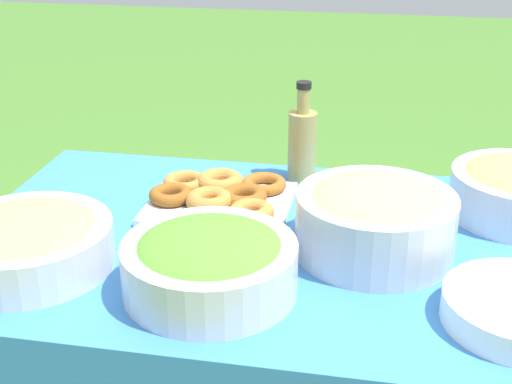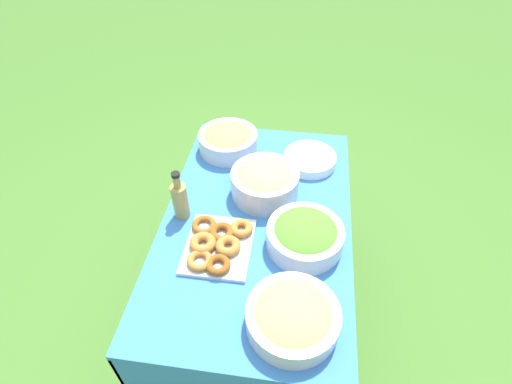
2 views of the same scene
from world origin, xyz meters
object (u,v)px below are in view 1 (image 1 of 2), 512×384
at_px(pasta_bowl, 375,217).
at_px(olive_oil_bottle, 302,142).
at_px(salad_bowl, 210,262).
at_px(bread_bowl, 27,241).
at_px(donut_platter, 221,197).

height_order(pasta_bowl, olive_oil_bottle, olive_oil_bottle).
xyz_separation_m(salad_bowl, pasta_bowl, (0.27, 0.19, 0.02)).
bearing_deg(olive_oil_bottle, bread_bowl, -131.34).
xyz_separation_m(pasta_bowl, bread_bowl, (-0.62, -0.17, -0.02)).
bearing_deg(donut_platter, pasta_bowl, -23.70).
distance_m(donut_platter, bread_bowl, 0.42).
xyz_separation_m(donut_platter, bread_bowl, (-0.29, -0.31, 0.03)).
distance_m(salad_bowl, donut_platter, 0.34).
distance_m(pasta_bowl, olive_oil_bottle, 0.38).
xyz_separation_m(salad_bowl, donut_platter, (-0.06, 0.34, -0.03)).
bearing_deg(olive_oil_bottle, salad_bowl, -99.91).
height_order(donut_platter, bread_bowl, bread_bowl).
height_order(donut_platter, olive_oil_bottle, olive_oil_bottle).
bearing_deg(pasta_bowl, salad_bowl, -144.82).
relative_size(salad_bowl, bread_bowl, 0.96).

